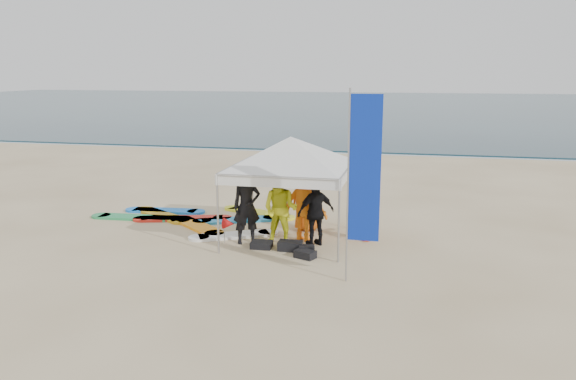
{
  "coord_description": "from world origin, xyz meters",
  "views": [
    {
      "loc": [
        3.78,
        -11.17,
        4.2
      ],
      "look_at": [
        0.62,
        2.6,
        1.2
      ],
      "focal_mm": 35.0,
      "sensor_mm": 36.0,
      "label": 1
    }
  ],
  "objects_px": {
    "person_black_a": "(247,207)",
    "person_yellow": "(280,209)",
    "marker_pennant": "(229,224)",
    "surfboard_spread": "(195,219)",
    "canopy_tent": "(291,137)",
    "feather_flag": "(363,171)",
    "person_black_b": "(316,212)",
    "person_orange_a": "(305,203)",
    "person_orange_b": "(307,199)",
    "person_seated": "(365,221)"
  },
  "relations": [
    {
      "from": "person_orange_b",
      "to": "person_black_b",
      "type": "bearing_deg",
      "value": 114.83
    },
    {
      "from": "person_black_a",
      "to": "marker_pennant",
      "type": "height_order",
      "value": "person_black_a"
    },
    {
      "from": "person_orange_a",
      "to": "feather_flag",
      "type": "xyz_separation_m",
      "value": [
        1.67,
        -2.63,
        1.34
      ]
    },
    {
      "from": "person_black_a",
      "to": "person_yellow",
      "type": "bearing_deg",
      "value": -29.57
    },
    {
      "from": "canopy_tent",
      "to": "feather_flag",
      "type": "distance_m",
      "value": 3.25
    },
    {
      "from": "person_black_b",
      "to": "feather_flag",
      "type": "height_order",
      "value": "feather_flag"
    },
    {
      "from": "canopy_tent",
      "to": "person_black_b",
      "type": "bearing_deg",
      "value": -21.79
    },
    {
      "from": "person_yellow",
      "to": "surfboard_spread",
      "type": "xyz_separation_m",
      "value": [
        -2.95,
        1.78,
        -0.88
      ]
    },
    {
      "from": "person_orange_a",
      "to": "person_seated",
      "type": "height_order",
      "value": "person_orange_a"
    },
    {
      "from": "marker_pennant",
      "to": "surfboard_spread",
      "type": "height_order",
      "value": "marker_pennant"
    },
    {
      "from": "person_black_b",
      "to": "person_black_a",
      "type": "bearing_deg",
      "value": -31.3
    },
    {
      "from": "person_yellow",
      "to": "person_orange_b",
      "type": "distance_m",
      "value": 1.51
    },
    {
      "from": "person_orange_a",
      "to": "person_black_b",
      "type": "bearing_deg",
      "value": 151.47
    },
    {
      "from": "person_black_a",
      "to": "person_black_b",
      "type": "distance_m",
      "value": 1.71
    },
    {
      "from": "person_yellow",
      "to": "canopy_tent",
      "type": "xyz_separation_m",
      "value": [
        0.14,
        0.5,
        1.71
      ]
    },
    {
      "from": "feather_flag",
      "to": "surfboard_spread",
      "type": "height_order",
      "value": "feather_flag"
    },
    {
      "from": "person_seated",
      "to": "surfboard_spread",
      "type": "bearing_deg",
      "value": 61.28
    },
    {
      "from": "person_black_b",
      "to": "marker_pennant",
      "type": "bearing_deg",
      "value": -30.02
    },
    {
      "from": "person_black_a",
      "to": "feather_flag",
      "type": "distance_m",
      "value": 3.89
    },
    {
      "from": "person_yellow",
      "to": "person_orange_a",
      "type": "distance_m",
      "value": 0.78
    },
    {
      "from": "person_yellow",
      "to": "person_orange_a",
      "type": "height_order",
      "value": "person_orange_a"
    },
    {
      "from": "person_orange_b",
      "to": "canopy_tent",
      "type": "distance_m",
      "value": 2.02
    },
    {
      "from": "person_orange_a",
      "to": "surfboard_spread",
      "type": "height_order",
      "value": "person_orange_a"
    },
    {
      "from": "person_black_a",
      "to": "person_seated",
      "type": "xyz_separation_m",
      "value": [
        2.83,
        0.92,
        -0.45
      ]
    },
    {
      "from": "person_seated",
      "to": "marker_pennant",
      "type": "distance_m",
      "value": 3.43
    },
    {
      "from": "person_black_a",
      "to": "person_orange_b",
      "type": "height_order",
      "value": "person_black_a"
    },
    {
      "from": "canopy_tent",
      "to": "marker_pennant",
      "type": "relative_size",
      "value": 6.26
    },
    {
      "from": "person_orange_b",
      "to": "person_yellow",
      "type": "bearing_deg",
      "value": 80.1
    },
    {
      "from": "person_black_a",
      "to": "surfboard_spread",
      "type": "bearing_deg",
      "value": 111.8
    },
    {
      "from": "person_black_b",
      "to": "person_yellow",
      "type": "bearing_deg",
      "value": -23.27
    },
    {
      "from": "person_orange_b",
      "to": "person_seated",
      "type": "bearing_deg",
      "value": 166.07
    },
    {
      "from": "person_yellow",
      "to": "surfboard_spread",
      "type": "relative_size",
      "value": 0.34
    },
    {
      "from": "person_seated",
      "to": "canopy_tent",
      "type": "bearing_deg",
      "value": 84.58
    },
    {
      "from": "person_black_b",
      "to": "feather_flag",
      "type": "xyz_separation_m",
      "value": [
        1.32,
        -2.25,
        1.46
      ]
    },
    {
      "from": "person_orange_b",
      "to": "marker_pennant",
      "type": "distance_m",
      "value": 2.3
    },
    {
      "from": "person_orange_b",
      "to": "feather_flag",
      "type": "relative_size",
      "value": 0.44
    },
    {
      "from": "person_black_a",
      "to": "person_yellow",
      "type": "relative_size",
      "value": 1.02
    },
    {
      "from": "person_orange_a",
      "to": "surfboard_spread",
      "type": "distance_m",
      "value": 3.75
    },
    {
      "from": "person_orange_a",
      "to": "person_seated",
      "type": "relative_size",
      "value": 1.98
    },
    {
      "from": "person_black_a",
      "to": "canopy_tent",
      "type": "xyz_separation_m",
      "value": [
        1.0,
        0.48,
        1.69
      ]
    },
    {
      "from": "person_yellow",
      "to": "feather_flag",
      "type": "xyz_separation_m",
      "value": [
        2.16,
        -2.02,
        1.38
      ]
    },
    {
      "from": "person_black_a",
      "to": "surfboard_spread",
      "type": "distance_m",
      "value": 2.88
    },
    {
      "from": "person_black_a",
      "to": "person_orange_b",
      "type": "distance_m",
      "value": 1.89
    },
    {
      "from": "person_yellow",
      "to": "surfboard_spread",
      "type": "height_order",
      "value": "person_yellow"
    },
    {
      "from": "person_black_a",
      "to": "person_black_b",
      "type": "xyz_separation_m",
      "value": [
        1.69,
        0.2,
        -0.1
      ]
    },
    {
      "from": "person_orange_b",
      "to": "marker_pennant",
      "type": "height_order",
      "value": "person_orange_b"
    },
    {
      "from": "person_black_a",
      "to": "person_yellow",
      "type": "xyz_separation_m",
      "value": [
        0.86,
        -0.02,
        -0.02
      ]
    },
    {
      "from": "feather_flag",
      "to": "surfboard_spread",
      "type": "relative_size",
      "value": 0.71
    },
    {
      "from": "person_orange_a",
      "to": "person_orange_b",
      "type": "xyz_separation_m",
      "value": [
        -0.12,
        0.86,
        -0.1
      ]
    },
    {
      "from": "person_seated",
      "to": "feather_flag",
      "type": "distance_m",
      "value": 3.48
    }
  ]
}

